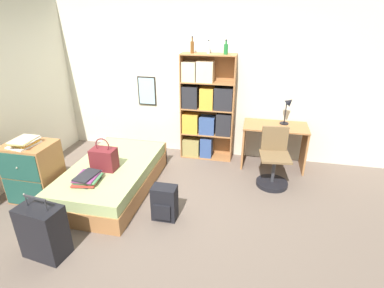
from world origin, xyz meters
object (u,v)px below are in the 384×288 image
object	(u,v)px
bookcase	(205,110)
backpack	(165,203)
bottle_brown	(208,48)
bottle_clear	(226,49)
dresser	(34,172)
desk_chair	(273,167)
bottle_green	(192,47)
desk_lamp	(289,106)
magazine_pile_on_dresser	(24,142)
suitcase	(43,232)
handbag	(104,159)
bed	(113,176)
book_stack_on_bed	(87,178)
desk	(274,139)

from	to	relation	value
bookcase	backpack	bearing A→B (deg)	-95.36
bottle_brown	bottle_clear	bearing A→B (deg)	-15.09
dresser	desk_chair	size ratio (longest dim) A/B	0.94
bottle_green	backpack	distance (m)	2.48
bookcase	dresser	bearing A→B (deg)	-138.82
bottle_clear	desk_lamp	distance (m)	1.33
magazine_pile_on_dresser	suitcase	bearing A→B (deg)	-47.57
backpack	handbag	bearing A→B (deg)	158.96
bed	book_stack_on_bed	xyz separation A→B (m)	(-0.09, -0.51, 0.25)
desk	backpack	size ratio (longest dim) A/B	2.24
bottle_brown	desk_chair	distance (m)	2.09
magazine_pile_on_dresser	bottle_green	world-z (taller)	bottle_green
magazine_pile_on_dresser	book_stack_on_bed	bearing A→B (deg)	-1.90
handbag	bookcase	bearing A→B (deg)	52.31
suitcase	bottle_brown	distance (m)	3.40
book_stack_on_bed	handbag	bearing A→B (deg)	80.76
bookcase	magazine_pile_on_dresser	bearing A→B (deg)	-138.28
book_stack_on_bed	desk	size ratio (longest dim) A/B	0.38
bottle_clear	desk_chair	world-z (taller)	bottle_clear
dresser	desk_lamp	size ratio (longest dim) A/B	1.81
book_stack_on_bed	suitcase	xyz separation A→B (m)	(-0.02, -0.86, -0.15)
bottle_green	bottle_brown	size ratio (longest dim) A/B	1.27
bookcase	desk	world-z (taller)	bookcase
dresser	desk_lamp	xyz separation A→B (m)	(3.37, 1.77, 0.62)
backpack	desk	bearing A→B (deg)	52.12
handbag	bottle_brown	xyz separation A→B (m)	(1.17, 1.52, 1.32)
handbag	desk_lamp	xyz separation A→B (m)	(2.48, 1.46, 0.48)
bottle_green	desk_lamp	bearing A→B (deg)	0.04
book_stack_on_bed	desk_chair	size ratio (longest dim) A/B	0.45
desk	desk_chair	distance (m)	0.63
bottle_brown	desk	distance (m)	1.79
dresser	backpack	xyz separation A→B (m)	(1.86, -0.07, -0.19)
book_stack_on_bed	bottle_clear	distance (m)	2.76
bottle_clear	bottle_green	bearing A→B (deg)	177.73
book_stack_on_bed	backpack	world-z (taller)	book_stack_on_bed
bed	desk	size ratio (longest dim) A/B	1.86
magazine_pile_on_dresser	backpack	xyz separation A→B (m)	(1.87, -0.03, -0.64)
bed	magazine_pile_on_dresser	xyz separation A→B (m)	(-0.92, -0.48, 0.67)
suitcase	dresser	world-z (taller)	dresser
bottle_green	desk_chair	world-z (taller)	bottle_green
desk	book_stack_on_bed	bearing A→B (deg)	-143.93
bottle_brown	backpack	bearing A→B (deg)	-96.12
backpack	book_stack_on_bed	bearing A→B (deg)	179.91
suitcase	dresser	distance (m)	1.24
bed	bookcase	distance (m)	1.87
suitcase	bottle_clear	xyz separation A→B (m)	(1.53, 2.67, 1.57)
magazine_pile_on_dresser	bookcase	xyz separation A→B (m)	(2.04, 1.82, 0.00)
bottle_green	bottle_brown	world-z (taller)	bottle_green
bottle_green	desk	world-z (taller)	bottle_green
book_stack_on_bed	bottle_brown	world-z (taller)	bottle_brown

